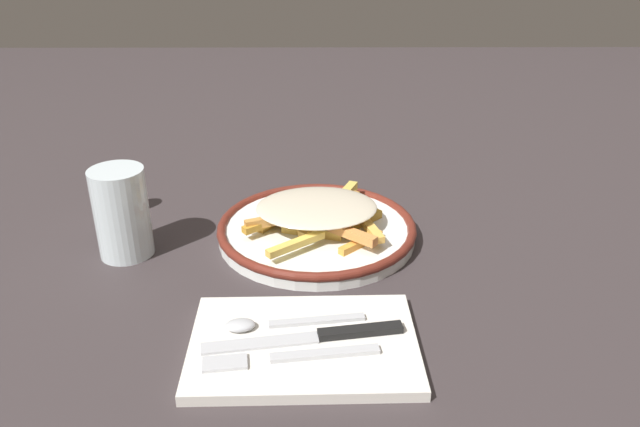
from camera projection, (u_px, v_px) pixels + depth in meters
The scene contains 9 objects.
ground_plane at pixel (320, 238), 0.86m from camera, with size 2.60×2.60×0.00m, color #383031.
plate at pixel (320, 230), 0.86m from camera, with size 0.27×0.27×0.02m.
fries_heap at pixel (322, 211), 0.85m from camera, with size 0.20×0.19×0.04m.
napkin at pixel (308, 345), 0.64m from camera, with size 0.16×0.24×0.01m, color silver.
fork at pixel (295, 357), 0.61m from camera, with size 0.04×0.18×0.01m.
knife at pixel (326, 336), 0.64m from camera, with size 0.05×0.21×0.01m.
spoon at pixel (276, 323), 0.66m from camera, with size 0.04×0.15×0.01m.
water_glass at pixel (125, 213), 0.80m from camera, with size 0.07×0.07×0.12m, color silver.
salt_shaker at pixel (118, 190), 0.91m from camera, with size 0.03×0.03×0.08m.
Camera 1 is at (-0.76, 0.00, 0.41)m, focal length 34.77 mm.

